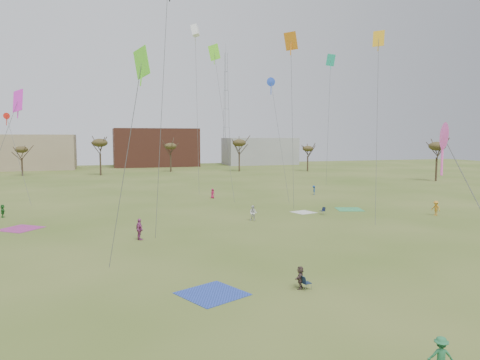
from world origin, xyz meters
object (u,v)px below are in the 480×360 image
object	(u,v)px
flyer_near_center	(441,356)
camp_chair_right	(323,212)
camp_chair_center	(306,285)
radio_tower	(226,108)

from	to	relation	value
flyer_near_center	camp_chair_right	world-z (taller)	flyer_near_center
camp_chair_right	camp_chair_center	bearing A→B (deg)	-47.87
flyer_near_center	camp_chair_right	bearing A→B (deg)	-87.83
flyer_near_center	camp_chair_center	distance (m)	10.63
flyer_near_center	camp_chair_right	distance (m)	36.79
camp_chair_center	camp_chair_right	distance (m)	27.46
flyer_near_center	camp_chair_center	size ratio (longest dim) A/B	1.79
camp_chair_center	camp_chair_right	bearing A→B (deg)	-41.15
flyer_near_center	radio_tower	world-z (taller)	radio_tower
camp_chair_center	radio_tower	size ratio (longest dim) A/B	0.02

